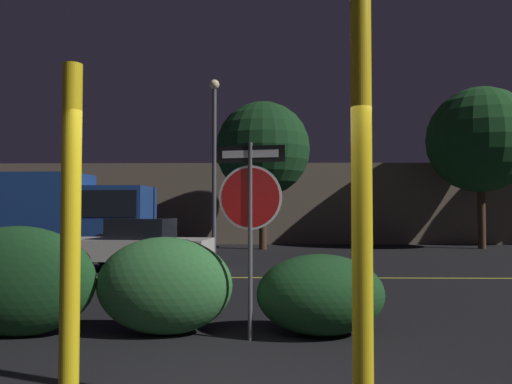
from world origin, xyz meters
TOP-DOWN VIEW (x-y plane):
  - road_center_stripe at (0.00, 8.13)m, footprint 37.71×0.12m
  - stop_sign at (0.08, 2.20)m, footprint 0.91×0.20m
  - yellow_pole_left at (-1.27, -0.38)m, footprint 0.16×0.16m
  - yellow_pole_right at (1.03, -0.47)m, footprint 0.16×0.16m
  - hedge_bush_1 at (-3.06, 2.33)m, footprint 2.15×0.80m
  - hedge_bush_2 at (-1.10, 2.47)m, footprint 1.86×1.01m
  - hedge_bush_3 at (1.03, 2.48)m, footprint 1.74×1.17m
  - passing_car_2 at (-3.30, 9.63)m, footprint 4.28×2.12m
  - delivery_truck at (-7.33, 14.37)m, footprint 6.65×2.78m
  - street_lamp at (-1.63, 14.03)m, footprint 0.37×0.37m
  - tree_0 at (0.15, 16.95)m, footprint 4.04×4.04m
  - tree_1 at (9.62, 17.44)m, footprint 4.58×4.58m
  - building_backdrop at (-0.33, 22.36)m, footprint 32.72×4.91m

SIDE VIEW (x-z plane):
  - road_center_stripe at x=0.00m, z-range 0.00..0.01m
  - hedge_bush_3 at x=1.03m, z-range 0.00..1.09m
  - hedge_bush_2 at x=-1.10m, z-range 0.00..1.33m
  - passing_car_2 at x=-3.30m, z-range -0.01..1.43m
  - hedge_bush_1 at x=-3.06m, z-range 0.00..1.48m
  - yellow_pole_left at x=-1.27m, z-range 0.00..2.88m
  - delivery_truck at x=-7.33m, z-range 0.13..3.18m
  - yellow_pole_right at x=1.03m, z-range 0.00..3.42m
  - stop_sign at x=0.08m, z-range 0.54..3.12m
  - building_backdrop at x=-0.33m, z-range 0.00..3.97m
  - street_lamp at x=-1.63m, z-range 0.62..7.15m
  - tree_0 at x=0.15m, z-range 1.12..7.44m
  - tree_1 at x=9.62m, z-range 1.21..8.22m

